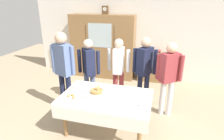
# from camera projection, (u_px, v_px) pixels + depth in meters

# --- Properties ---
(ground_plane) EXTENTS (12.00, 12.00, 0.00)m
(ground_plane) POSITION_uv_depth(u_px,v_px,m) (109.00, 123.00, 3.70)
(ground_plane) COLOR tan
(ground_plane) RESTS_ON ground
(back_wall) EXTENTS (6.40, 0.10, 2.70)m
(back_wall) POSITION_uv_depth(u_px,v_px,m) (133.00, 35.00, 5.62)
(back_wall) COLOR silver
(back_wall) RESTS_ON ground
(dining_table) EXTENTS (1.60, 1.00, 0.73)m
(dining_table) POSITION_uv_depth(u_px,v_px,m) (106.00, 102.00, 3.27)
(dining_table) COLOR olive
(dining_table) RESTS_ON ground
(wall_cabinet) EXTENTS (1.99, 0.46, 1.95)m
(wall_cabinet) POSITION_uv_depth(u_px,v_px,m) (102.00, 47.00, 5.70)
(wall_cabinet) COLOR olive
(wall_cabinet) RESTS_ON ground
(mantel_clock) EXTENTS (0.18, 0.11, 0.24)m
(mantel_clock) POSITION_uv_depth(u_px,v_px,m) (105.00, 10.00, 5.29)
(mantel_clock) COLOR brown
(mantel_clock) RESTS_ON wall_cabinet
(bookshelf_low) EXTENTS (1.12, 0.35, 0.86)m
(bookshelf_low) POSITION_uv_depth(u_px,v_px,m) (157.00, 68.00, 5.52)
(bookshelf_low) COLOR olive
(bookshelf_low) RESTS_ON ground
(book_stack) EXTENTS (0.17, 0.23, 0.10)m
(book_stack) POSITION_uv_depth(u_px,v_px,m) (158.00, 52.00, 5.35)
(book_stack) COLOR #B29333
(book_stack) RESTS_ON bookshelf_low
(tea_cup_center) EXTENTS (0.13, 0.13, 0.06)m
(tea_cup_center) POSITION_uv_depth(u_px,v_px,m) (142.00, 105.00, 2.93)
(tea_cup_center) COLOR white
(tea_cup_center) RESTS_ON dining_table
(tea_cup_far_left) EXTENTS (0.13, 0.13, 0.06)m
(tea_cup_far_left) POSITION_uv_depth(u_px,v_px,m) (85.00, 97.00, 3.18)
(tea_cup_far_left) COLOR white
(tea_cup_far_left) RESTS_ON dining_table
(tea_cup_front_edge) EXTENTS (0.13, 0.13, 0.06)m
(tea_cup_front_edge) POSITION_uv_depth(u_px,v_px,m) (126.00, 99.00, 3.12)
(tea_cup_front_edge) COLOR white
(tea_cup_front_edge) RESTS_ON dining_table
(tea_cup_far_right) EXTENTS (0.13, 0.13, 0.06)m
(tea_cup_far_right) POSITION_uv_depth(u_px,v_px,m) (85.00, 92.00, 3.35)
(tea_cup_far_right) COLOR silver
(tea_cup_far_right) RESTS_ON dining_table
(tea_cup_mid_right) EXTENTS (0.13, 0.13, 0.06)m
(tea_cup_mid_right) POSITION_uv_depth(u_px,v_px,m) (76.00, 87.00, 3.53)
(tea_cup_mid_right) COLOR white
(tea_cup_mid_right) RESTS_ON dining_table
(tea_cup_near_right) EXTENTS (0.13, 0.13, 0.06)m
(tea_cup_near_right) POSITION_uv_depth(u_px,v_px,m) (126.00, 90.00, 3.41)
(tea_cup_near_right) COLOR white
(tea_cup_near_right) RESTS_ON dining_table
(bread_basket) EXTENTS (0.24, 0.24, 0.16)m
(bread_basket) POSITION_uv_depth(u_px,v_px,m) (97.00, 91.00, 3.37)
(bread_basket) COLOR #9E7542
(bread_basket) RESTS_ON dining_table
(pastry_plate) EXTENTS (0.28, 0.28, 0.05)m
(pastry_plate) POSITION_uv_depth(u_px,v_px,m) (71.00, 97.00, 3.19)
(pastry_plate) COLOR white
(pastry_plate) RESTS_ON dining_table
(spoon_back_edge) EXTENTS (0.12, 0.02, 0.01)m
(spoon_back_edge) POSITION_uv_depth(u_px,v_px,m) (92.00, 103.00, 3.04)
(spoon_back_edge) COLOR silver
(spoon_back_edge) RESTS_ON dining_table
(spoon_near_right) EXTENTS (0.12, 0.02, 0.01)m
(spoon_near_right) POSITION_uv_depth(u_px,v_px,m) (141.00, 92.00, 3.40)
(spoon_near_right) COLOR silver
(spoon_near_right) RESTS_ON dining_table
(person_near_right_end) EXTENTS (0.52, 0.37, 1.54)m
(person_near_right_end) POSITION_uv_depth(u_px,v_px,m) (119.00, 65.00, 4.19)
(person_near_right_end) COLOR #933338
(person_near_right_end) RESTS_ON ground
(person_behind_table_left) EXTENTS (0.52, 0.32, 1.76)m
(person_behind_table_left) POSITION_uv_depth(u_px,v_px,m) (63.00, 65.00, 3.76)
(person_behind_table_left) COLOR #191E38
(person_behind_table_left) RESTS_ON ground
(person_behind_table_right) EXTENTS (0.52, 0.38, 1.58)m
(person_behind_table_right) POSITION_uv_depth(u_px,v_px,m) (169.00, 73.00, 3.67)
(person_behind_table_right) COLOR silver
(person_behind_table_right) RESTS_ON ground
(person_beside_shelf) EXTENTS (0.52, 0.41, 1.62)m
(person_beside_shelf) POSITION_uv_depth(u_px,v_px,m) (144.00, 66.00, 3.98)
(person_beside_shelf) COLOR #191E38
(person_beside_shelf) RESTS_ON ground
(person_by_cabinet) EXTENTS (0.52, 0.41, 1.56)m
(person_by_cabinet) POSITION_uv_depth(u_px,v_px,m) (89.00, 67.00, 4.05)
(person_by_cabinet) COLOR slate
(person_by_cabinet) RESTS_ON ground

